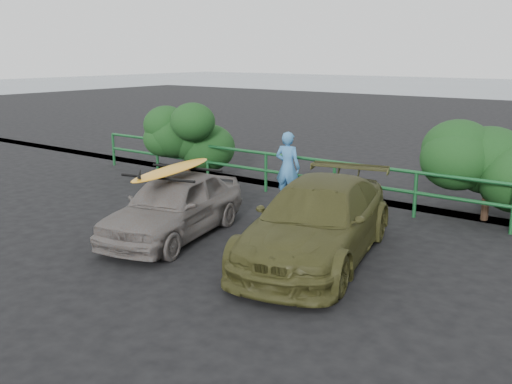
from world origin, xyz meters
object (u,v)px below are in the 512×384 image
Objects in this scene: guardrail at (299,177)px; surfboard at (173,169)px; sedan at (174,206)px; olive_vehicle at (317,221)px; man at (288,167)px.

surfboard is at bearing -93.42° from guardrail.
guardrail is 4.11m from sedan.
man reaches higher than olive_vehicle.
surfboard is (-2.84, -0.62, 0.67)m from olive_vehicle.
sedan is at bearing 178.95° from olive_vehicle.
guardrail is 4.35m from olive_vehicle.
olive_vehicle is at bearing -53.23° from guardrail.
man reaches higher than surfboard.
sedan is at bearing -93.42° from guardrail.
man reaches higher than guardrail.
man is (0.03, -0.53, 0.33)m from guardrail.
olive_vehicle is 1.79× the size of surfboard.
surfboard is at bearing 77.23° from man.
sedan is 3.58m from man.
olive_vehicle is at bearing -0.68° from surfboard.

